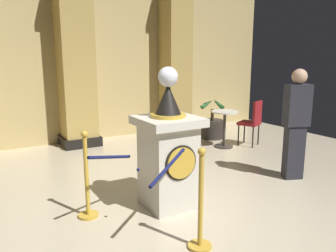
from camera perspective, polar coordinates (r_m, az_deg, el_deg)
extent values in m
plane|color=beige|center=(4.03, 2.38, -16.02)|extent=(10.51, 10.51, 0.00)
cube|color=tan|center=(7.70, -16.27, 10.97)|extent=(10.51, 0.16, 3.67)
cube|color=beige|center=(4.24, 0.00, -6.83)|extent=(0.58, 0.58, 1.05)
cube|color=beige|center=(4.09, 0.00, 0.84)|extent=(0.72, 0.72, 0.10)
cylinder|color=gold|center=(3.95, 2.26, -6.30)|extent=(0.38, 0.03, 0.38)
cylinder|color=black|center=(3.96, 2.18, -6.26)|extent=(0.42, 0.01, 0.42)
cylinder|color=gold|center=(4.08, 0.00, 1.80)|extent=(0.43, 0.43, 0.04)
cone|color=black|center=(4.05, 0.00, 4.62)|extent=(0.32, 0.32, 0.36)
cylinder|color=gold|center=(4.03, 0.00, 7.06)|extent=(0.03, 0.03, 0.06)
sphere|color=silver|center=(4.02, 0.00, 8.34)|extent=(0.24, 0.24, 0.24)
cylinder|color=gold|center=(4.26, -13.30, -14.49)|extent=(0.24, 0.24, 0.03)
cylinder|color=gold|center=(4.08, -13.61, -8.55)|extent=(0.05, 0.05, 0.97)
sphere|color=gold|center=(3.93, -13.98, -1.35)|extent=(0.08, 0.08, 0.08)
cylinder|color=gold|center=(3.58, 5.41, -19.58)|extent=(0.24, 0.24, 0.03)
cylinder|color=gold|center=(3.37, 5.56, -12.85)|extent=(0.05, 0.05, 0.95)
sphere|color=gold|center=(3.19, 5.75, -4.36)|extent=(0.08, 0.08, 0.08)
cylinder|color=#141947|center=(3.76, -9.71, -5.20)|extent=(0.64, 0.41, 0.21)
cylinder|color=#141947|center=(3.39, 0.03, -6.92)|extent=(0.64, 0.41, 0.21)
sphere|color=#141947|center=(3.59, -5.08, -7.40)|extent=(0.04, 0.04, 0.04)
cube|color=black|center=(8.48, 1.22, -0.34)|extent=(0.69, 0.69, 0.20)
cube|color=tan|center=(8.30, 1.27, 10.94)|extent=(0.60, 0.60, 3.52)
cube|color=black|center=(7.52, -14.73, -2.31)|extent=(0.77, 0.77, 0.20)
cube|color=tan|center=(7.31, -15.42, 10.42)|extent=(0.67, 0.67, 3.52)
cylinder|color=#2D2823|center=(7.89, 7.46, -0.51)|extent=(0.51, 0.51, 0.43)
cylinder|color=brown|center=(7.82, 7.52, 1.94)|extent=(0.08, 0.08, 0.25)
cone|color=#265928|center=(7.90, 8.42, 3.87)|extent=(0.33, 0.14, 0.28)
cone|color=#265928|center=(7.92, 6.90, 3.93)|extent=(0.12, 0.34, 0.24)
cone|color=#265928|center=(7.68, 6.62, 3.70)|extent=(0.34, 0.11, 0.23)
cone|color=#265928|center=(7.67, 8.47, 3.64)|extent=(0.14, 0.34, 0.23)
cube|color=#26262D|center=(5.57, 20.50, -4.17)|extent=(0.33, 0.27, 0.84)
cube|color=#26262D|center=(5.43, 21.05, 3.31)|extent=(0.42, 0.34, 0.63)
sphere|color=tan|center=(5.39, 21.38, 7.82)|extent=(0.23, 0.23, 0.23)
cylinder|color=#332D28|center=(7.20, 9.40, -3.39)|extent=(0.39, 0.39, 0.03)
cylinder|color=#332D28|center=(7.12, 9.50, -0.58)|extent=(0.06, 0.06, 0.75)
cylinder|color=silver|center=(7.05, 9.60, 2.40)|extent=(0.55, 0.55, 0.03)
cylinder|color=black|center=(7.61, 12.80, -1.09)|extent=(0.03, 0.03, 0.45)
cylinder|color=black|center=(7.32, 11.84, -1.55)|extent=(0.03, 0.03, 0.45)
cylinder|color=black|center=(7.50, 15.05, -1.39)|extent=(0.03, 0.03, 0.45)
cylinder|color=black|center=(7.20, 14.17, -1.87)|extent=(0.03, 0.03, 0.45)
cube|color=maroon|center=(7.35, 13.56, 0.47)|extent=(0.53, 0.53, 0.06)
cube|color=maroon|center=(7.25, 14.90, 2.29)|extent=(0.39, 0.21, 0.45)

